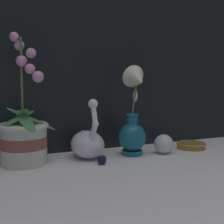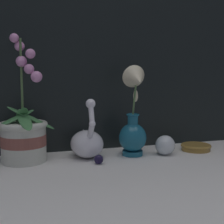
# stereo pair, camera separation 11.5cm
# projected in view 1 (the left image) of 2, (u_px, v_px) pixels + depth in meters

# --- Properties ---
(ground_plane) EXTENTS (2.80, 2.80, 0.00)m
(ground_plane) POSITION_uv_depth(u_px,v_px,m) (127.00, 164.00, 1.07)
(ground_plane) COLOR silver
(orchid_potted_plant) EXTENTS (0.21, 0.22, 0.44)m
(orchid_potted_plant) POSITION_uv_depth(u_px,v_px,m) (24.00, 136.00, 1.06)
(orchid_potted_plant) COLOR beige
(orchid_potted_plant) RESTS_ON ground_plane
(swan_figurine) EXTENTS (0.12, 0.20, 0.22)m
(swan_figurine) POSITION_uv_depth(u_px,v_px,m) (87.00, 142.00, 1.14)
(swan_figurine) COLOR white
(swan_figurine) RESTS_ON ground_plane
(blue_vase) EXTENTS (0.10, 0.14, 0.34)m
(blue_vase) POSITION_uv_depth(u_px,v_px,m) (134.00, 121.00, 1.17)
(blue_vase) COLOR #195B75
(blue_vase) RESTS_ON ground_plane
(glass_sphere) EXTENTS (0.08, 0.08, 0.08)m
(glass_sphere) POSITION_uv_depth(u_px,v_px,m) (164.00, 144.00, 1.20)
(glass_sphere) COLOR silver
(glass_sphere) RESTS_ON ground_plane
(amber_dish) EXTENTS (0.12, 0.12, 0.02)m
(amber_dish) POSITION_uv_depth(u_px,v_px,m) (191.00, 145.00, 1.29)
(amber_dish) COLOR olive
(amber_dish) RESTS_ON ground_plane
(glass_bauble) EXTENTS (0.03, 0.03, 0.03)m
(glass_bauble) POSITION_uv_depth(u_px,v_px,m) (102.00, 160.00, 1.06)
(glass_bauble) COLOR #191433
(glass_bauble) RESTS_ON ground_plane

